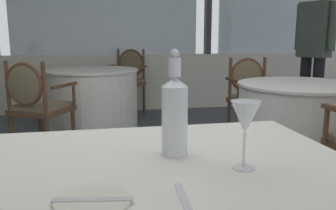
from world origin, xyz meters
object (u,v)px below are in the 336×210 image
object	(u,v)px
side_plate	(93,202)
wine_glass	(245,119)
water_bottle	(175,114)
diner_person_0	(314,44)
dining_chair_1_1	(251,92)
dining_chair_0_0	(36,101)
dining_chair_0_1	(128,76)

from	to	relation	value
side_plate	wine_glass	distance (m)	0.47
water_bottle	diner_person_0	bearing A→B (deg)	50.68
dining_chair_1_1	side_plate	bearing A→B (deg)	-31.20
side_plate	dining_chair_0_0	bearing A→B (deg)	101.90
wine_glass	diner_person_0	distance (m)	3.71
water_bottle	wine_glass	xyz separation A→B (m)	(0.17, -0.16, 0.01)
dining_chair_1_1	water_bottle	bearing A→B (deg)	-29.85
side_plate	dining_chair_0_1	xyz separation A→B (m)	(0.43, 4.32, -0.18)
water_bottle	dining_chair_0_1	size ratio (longest dim) A/B	0.36
wine_glass	side_plate	bearing A→B (deg)	-161.34
dining_chair_0_0	wine_glass	bearing A→B (deg)	-128.03
water_bottle	dining_chair_0_1	bearing A→B (deg)	87.52
water_bottle	diner_person_0	xyz separation A→B (m)	(2.33, 2.85, 0.15)
diner_person_0	side_plate	bearing A→B (deg)	-152.45
side_plate	diner_person_0	xyz separation A→B (m)	(2.59, 3.15, 0.28)
side_plate	dining_chair_0_0	distance (m)	2.71
water_bottle	dining_chair_1_1	size ratio (longest dim) A/B	0.38
dining_chair_0_1	dining_chair_1_1	xyz separation A→B (m)	(1.21, -1.54, -0.03)
dining_chair_1_1	dining_chair_0_1	bearing A→B (deg)	-142.50
dining_chair_1_1	diner_person_0	distance (m)	1.13
dining_chair_0_1	diner_person_0	bearing A→B (deg)	92.04
wine_glass	dining_chair_0_1	distance (m)	4.19
wine_glass	dining_chair_1_1	bearing A→B (deg)	65.32
side_plate	dining_chair_1_1	distance (m)	3.24
wine_glass	dining_chair_1_1	distance (m)	2.93
wine_glass	diner_person_0	world-z (taller)	diner_person_0
side_plate	dining_chair_0_1	size ratio (longest dim) A/B	0.18
dining_chair_0_0	dining_chair_0_1	world-z (taller)	dining_chair_0_1
dining_chair_0_1	diner_person_0	distance (m)	2.50
dining_chair_0_1	side_plate	bearing A→B (deg)	24.77
dining_chair_0_1	dining_chair_1_1	size ratio (longest dim) A/B	1.06
dining_chair_0_0	dining_chair_1_1	world-z (taller)	dining_chair_0_0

